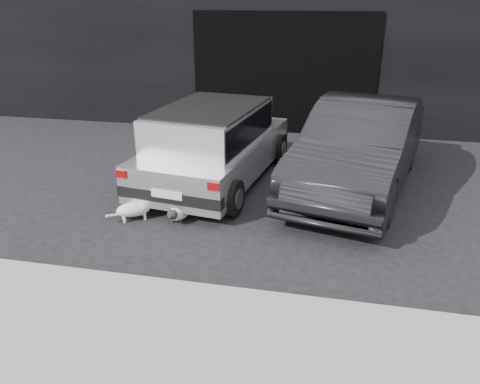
% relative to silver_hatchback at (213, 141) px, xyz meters
% --- Properties ---
extents(ground, '(80.00, 80.00, 0.00)m').
position_rel_silver_hatchback_xyz_m(ground, '(-0.29, -0.67, -0.70)').
color(ground, black).
rests_on(ground, ground).
extents(building_facade, '(34.00, 4.00, 5.00)m').
position_rel_silver_hatchback_xyz_m(building_facade, '(0.71, 5.33, 1.80)').
color(building_facade, black).
rests_on(building_facade, ground).
extents(garage_opening, '(4.00, 0.10, 2.60)m').
position_rel_silver_hatchback_xyz_m(garage_opening, '(0.71, 3.32, 0.60)').
color(garage_opening, black).
rests_on(garage_opening, ground).
extents(curb, '(18.00, 0.25, 0.12)m').
position_rel_silver_hatchback_xyz_m(curb, '(0.71, -3.27, -0.64)').
color(curb, gray).
rests_on(curb, ground).
extents(sidewalk, '(18.00, 2.20, 0.11)m').
position_rel_silver_hatchback_xyz_m(sidewalk, '(0.71, -4.47, -0.65)').
color(sidewalk, gray).
rests_on(sidewalk, ground).
extents(silver_hatchback, '(2.10, 3.68, 1.29)m').
position_rel_silver_hatchback_xyz_m(silver_hatchback, '(0.00, 0.00, 0.00)').
color(silver_hatchback, silver).
rests_on(silver_hatchback, ground).
extents(second_car, '(2.40, 4.46, 1.39)m').
position_rel_silver_hatchback_xyz_m(second_car, '(2.34, 0.21, -0.01)').
color(second_car, black).
rests_on(second_car, ground).
extents(cat_siamese, '(0.32, 0.77, 0.26)m').
position_rel_silver_hatchback_xyz_m(cat_siamese, '(-0.09, -1.53, -0.58)').
color(cat_siamese, beige).
rests_on(cat_siamese, ground).
extents(cat_white, '(0.60, 0.48, 0.33)m').
position_rel_silver_hatchback_xyz_m(cat_white, '(-0.69, -1.63, -0.54)').
color(cat_white, silver).
rests_on(cat_white, ground).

